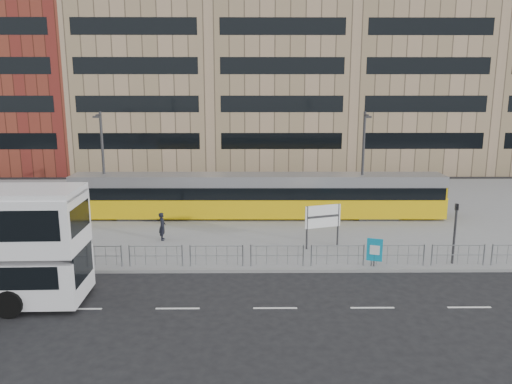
{
  "coord_description": "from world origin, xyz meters",
  "views": [
    {
      "loc": [
        1.04,
        -22.98,
        8.94
      ],
      "look_at": [
        1.3,
        6.0,
        2.74
      ],
      "focal_mm": 35.0,
      "sensor_mm": 36.0,
      "label": 1
    }
  ],
  "objects_px": {
    "station_sign": "(323,218)",
    "ad_panel": "(375,250)",
    "pedestrian": "(162,226)",
    "traffic_light_west": "(87,223)",
    "tram": "(258,196)",
    "lamp_post_west": "(103,160)",
    "traffic_light_east": "(455,226)",
    "lamp_post_east": "(363,160)"
  },
  "relations": [
    {
      "from": "pedestrian",
      "to": "lamp_post_west",
      "type": "height_order",
      "value": "lamp_post_west"
    },
    {
      "from": "tram",
      "to": "station_sign",
      "type": "height_order",
      "value": "tram"
    },
    {
      "from": "pedestrian",
      "to": "traffic_light_east",
      "type": "height_order",
      "value": "traffic_light_east"
    },
    {
      "from": "lamp_post_east",
      "to": "station_sign",
      "type": "bearing_deg",
      "value": -118.99
    },
    {
      "from": "ad_panel",
      "to": "lamp_post_west",
      "type": "relative_size",
      "value": 0.2
    },
    {
      "from": "ad_panel",
      "to": "lamp_post_east",
      "type": "height_order",
      "value": "lamp_post_east"
    },
    {
      "from": "pedestrian",
      "to": "traffic_light_west",
      "type": "xyz_separation_m",
      "value": [
        -3.18,
        -3.32,
        1.16
      ]
    },
    {
      "from": "lamp_post_west",
      "to": "lamp_post_east",
      "type": "bearing_deg",
      "value": -1.91
    },
    {
      "from": "station_sign",
      "to": "ad_panel",
      "type": "height_order",
      "value": "station_sign"
    },
    {
      "from": "tram",
      "to": "traffic_light_east",
      "type": "distance_m",
      "value": 13.39
    },
    {
      "from": "traffic_light_west",
      "to": "lamp_post_east",
      "type": "relative_size",
      "value": 0.43
    },
    {
      "from": "traffic_light_west",
      "to": "station_sign",
      "type": "bearing_deg",
      "value": -2.62
    },
    {
      "from": "ad_panel",
      "to": "traffic_light_east",
      "type": "xyz_separation_m",
      "value": [
        4.06,
        0.39,
        1.14
      ]
    },
    {
      "from": "traffic_light_east",
      "to": "lamp_post_west",
      "type": "relative_size",
      "value": 0.44
    },
    {
      "from": "tram",
      "to": "ad_panel",
      "type": "distance_m",
      "value": 11.16
    },
    {
      "from": "station_sign",
      "to": "ad_panel",
      "type": "bearing_deg",
      "value": -72.24
    },
    {
      "from": "station_sign",
      "to": "ad_panel",
      "type": "relative_size",
      "value": 1.68
    },
    {
      "from": "traffic_light_east",
      "to": "traffic_light_west",
      "type": "bearing_deg",
      "value": -179.89
    },
    {
      "from": "station_sign",
      "to": "pedestrian",
      "type": "bearing_deg",
      "value": 153.06
    },
    {
      "from": "tram",
      "to": "traffic_light_east",
      "type": "bearing_deg",
      "value": -43.12
    },
    {
      "from": "lamp_post_west",
      "to": "pedestrian",
      "type": "bearing_deg",
      "value": -48.52
    },
    {
      "from": "station_sign",
      "to": "pedestrian",
      "type": "distance_m",
      "value": 9.23
    },
    {
      "from": "lamp_post_west",
      "to": "lamp_post_east",
      "type": "distance_m",
      "value": 17.42
    },
    {
      "from": "station_sign",
      "to": "traffic_light_west",
      "type": "xyz_separation_m",
      "value": [
        -12.26,
        -1.88,
        0.31
      ]
    },
    {
      "from": "tram",
      "to": "traffic_light_west",
      "type": "bearing_deg",
      "value": -135.54
    },
    {
      "from": "tram",
      "to": "ad_panel",
      "type": "height_order",
      "value": "tram"
    },
    {
      "from": "traffic_light_west",
      "to": "lamp_post_west",
      "type": "height_order",
      "value": "lamp_post_west"
    },
    {
      "from": "traffic_light_west",
      "to": "ad_panel",
      "type": "bearing_deg",
      "value": -15.8
    },
    {
      "from": "lamp_post_west",
      "to": "lamp_post_east",
      "type": "xyz_separation_m",
      "value": [
        17.41,
        -0.58,
        0.01
      ]
    },
    {
      "from": "tram",
      "to": "traffic_light_east",
      "type": "height_order",
      "value": "traffic_light_east"
    },
    {
      "from": "lamp_post_west",
      "to": "traffic_light_east",
      "type": "bearing_deg",
      "value": -25.29
    },
    {
      "from": "ad_panel",
      "to": "lamp_post_west",
      "type": "xyz_separation_m",
      "value": [
        -16.07,
        9.9,
        3.08
      ]
    },
    {
      "from": "tram",
      "to": "ad_panel",
      "type": "relative_size",
      "value": 17.45
    },
    {
      "from": "lamp_post_west",
      "to": "traffic_light_west",
      "type": "bearing_deg",
      "value": -79.37
    },
    {
      "from": "traffic_light_east",
      "to": "pedestrian",
      "type": "bearing_deg",
      "value": 167.54
    },
    {
      "from": "station_sign",
      "to": "traffic_light_east",
      "type": "distance_m",
      "value": 6.75
    },
    {
      "from": "tram",
      "to": "traffic_light_east",
      "type": "xyz_separation_m",
      "value": [
        9.7,
        -9.22,
        0.5
      ]
    },
    {
      "from": "traffic_light_east",
      "to": "tram",
      "type": "bearing_deg",
      "value": 138.83
    },
    {
      "from": "traffic_light_west",
      "to": "lamp_post_east",
      "type": "bearing_deg",
      "value": 16.14
    },
    {
      "from": "pedestrian",
      "to": "traffic_light_west",
      "type": "height_order",
      "value": "traffic_light_west"
    },
    {
      "from": "ad_panel",
      "to": "traffic_light_west",
      "type": "bearing_deg",
      "value": -165.57
    },
    {
      "from": "traffic_light_west",
      "to": "lamp_post_west",
      "type": "bearing_deg",
      "value": 89.27
    }
  ]
}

